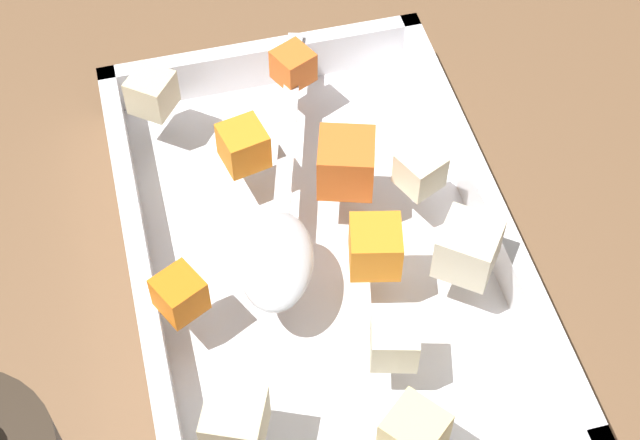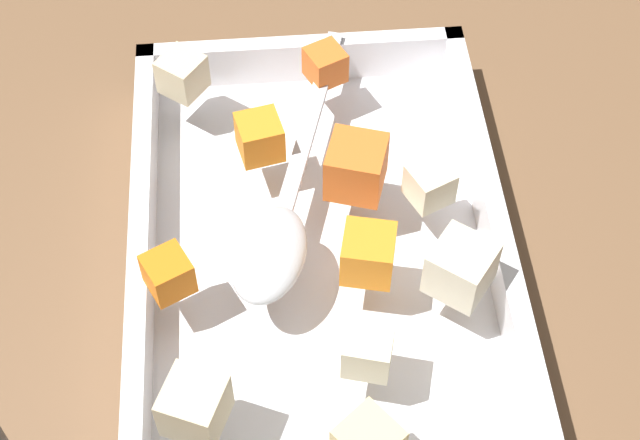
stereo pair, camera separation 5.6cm
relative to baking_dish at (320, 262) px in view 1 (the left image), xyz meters
The scene contains 14 objects.
ground_plane 0.02m from the baking_dish, 28.53° to the left, with size 4.00×4.00×0.00m, color brown.
baking_dish is the anchor object (origin of this frame).
carrot_chunk_mid_right 0.10m from the baking_dish, 109.97° to the left, with size 0.02×0.02×0.02m, color orange.
carrot_chunk_under_handle 0.09m from the baking_dish, 26.42° to the left, with size 0.03×0.03×0.03m, color orange.
carrot_chunk_near_left 0.13m from the baking_dish, ahead, with size 0.02×0.02×0.02m, color orange.
carrot_chunk_corner_nw 0.06m from the baking_dish, 139.72° to the right, with size 0.03×0.03×0.03m, color orange.
carrot_chunk_heap_top 0.06m from the baking_dish, 36.67° to the right, with size 0.03×0.03×0.03m, color orange.
potato_chunk_mid_left 0.15m from the baking_dish, 32.88° to the left, with size 0.03×0.03×0.03m, color beige.
potato_chunk_center 0.10m from the baking_dish, 168.57° to the right, with size 0.03×0.03×0.03m, color beige.
potato_chunk_front_center 0.14m from the baking_dish, 147.67° to the left, with size 0.03×0.03×0.03m, color beige.
potato_chunk_corner_sw 0.08m from the baking_dish, 73.50° to the right, with size 0.02×0.02×0.02m, color beige.
potato_chunk_near_right 0.15m from the baking_dish, behind, with size 0.03×0.03×0.03m, color #E0CC89.
parsnip_chunk_corner_se 0.10m from the baking_dish, 120.46° to the right, with size 0.03×0.03×0.03m, color beige.
serving_spoon 0.05m from the baking_dish, 107.36° to the left, with size 0.23×0.09×0.02m.
Camera 1 is at (-0.34, 0.08, 0.51)m, focal length 54.81 mm.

